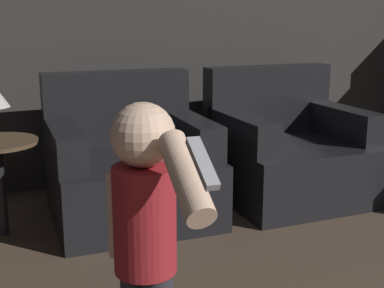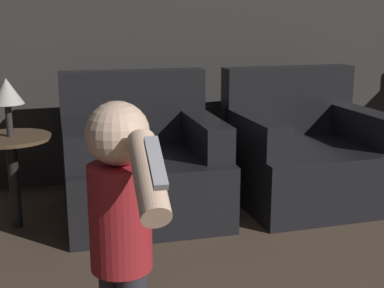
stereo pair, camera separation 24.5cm
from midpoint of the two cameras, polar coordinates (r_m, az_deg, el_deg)
name	(u,v)px [view 2 (the right image)]	position (r m, az deg, el deg)	size (l,w,h in m)	color
armchair_left	(142,166)	(3.21, -3.21, -2.42)	(0.93, 0.87, 0.84)	black
armchair_right	(305,156)	(3.55, 13.96, -1.24)	(0.95, 0.89, 0.84)	black
person_toddler	(121,218)	(1.72, -3.57, -7.99)	(0.20, 0.60, 0.92)	#28282D
side_table	(12,153)	(3.08, -16.55, -0.95)	(0.44, 0.44, 0.53)	black
lamp	(7,93)	(3.01, -16.99, 5.25)	(0.18, 0.18, 0.32)	#262626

